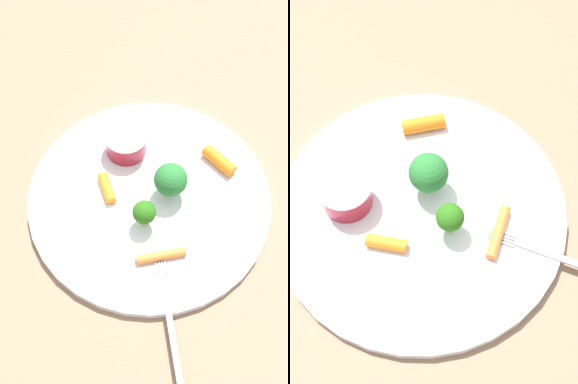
% 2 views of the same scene
% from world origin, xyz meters
% --- Properties ---
extents(ground_plane, '(2.40, 2.40, 0.00)m').
position_xyz_m(ground_plane, '(0.00, 0.00, 0.00)').
color(ground_plane, '#866851').
extents(plate, '(0.30, 0.30, 0.01)m').
position_xyz_m(plate, '(0.00, 0.00, 0.01)').
color(plate, white).
rests_on(plate, ground_plane).
extents(sauce_cup, '(0.06, 0.06, 0.03)m').
position_xyz_m(sauce_cup, '(0.02, 0.08, 0.03)').
color(sauce_cup, maroon).
rests_on(sauce_cup, plate).
extents(broccoli_floret_0, '(0.03, 0.03, 0.04)m').
position_xyz_m(broccoli_floret_0, '(-0.03, -0.03, 0.04)').
color(broccoli_floret_0, '#87BC70').
rests_on(broccoli_floret_0, plate).
extents(broccoli_floret_1, '(0.04, 0.04, 0.05)m').
position_xyz_m(broccoli_floret_1, '(0.02, -0.01, 0.04)').
color(broccoli_floret_1, '#99BB62').
rests_on(broccoli_floret_1, plate).
extents(carrot_stick_0, '(0.06, 0.03, 0.01)m').
position_xyz_m(carrot_stick_0, '(-0.04, -0.08, 0.02)').
color(carrot_stick_0, orange).
rests_on(carrot_stick_0, plate).
extents(carrot_stick_1, '(0.02, 0.05, 0.02)m').
position_xyz_m(carrot_stick_1, '(0.10, -0.01, 0.02)').
color(carrot_stick_1, orange).
rests_on(carrot_stick_1, plate).
extents(carrot_stick_2, '(0.02, 0.04, 0.01)m').
position_xyz_m(carrot_stick_2, '(-0.04, 0.04, 0.02)').
color(carrot_stick_2, orange).
rests_on(carrot_stick_2, plate).
extents(fork, '(0.08, 0.15, 0.00)m').
position_xyz_m(fork, '(-0.07, -0.14, 0.01)').
color(fork, '#B2ACC3').
rests_on(fork, plate).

